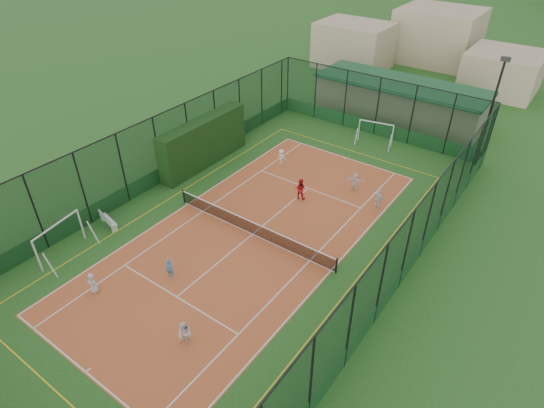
{
  "coord_description": "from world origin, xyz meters",
  "views": [
    {
      "loc": [
        13.67,
        -16.93,
        17.36
      ],
      "look_at": [
        0.07,
        1.93,
        1.2
      ],
      "focal_mm": 30.0,
      "sensor_mm": 36.0,
      "label": 1
    }
  ],
  "objects_px": {
    "child_near_right": "(185,334)",
    "coach": "(300,189)",
    "floodlight_ne": "(489,115)",
    "child_far_left": "(281,156)",
    "child_near_left": "(93,283)",
    "child_far_right": "(378,199)",
    "child_far_back": "(355,181)",
    "futsal_goal_near": "(60,240)",
    "white_bench": "(108,220)",
    "clubhouse": "(400,99)",
    "futsal_goal_far": "(375,133)",
    "child_near_mid": "(170,268)"
  },
  "relations": [
    {
      "from": "child_near_left",
      "to": "child_near_mid",
      "type": "distance_m",
      "value": 3.94
    },
    {
      "from": "child_far_right",
      "to": "child_far_back",
      "type": "bearing_deg",
      "value": -12.27
    },
    {
      "from": "coach",
      "to": "child_far_back",
      "type": "bearing_deg",
      "value": -144.05
    },
    {
      "from": "child_near_mid",
      "to": "coach",
      "type": "height_order",
      "value": "coach"
    },
    {
      "from": "floodlight_ne",
      "to": "child_near_right",
      "type": "xyz_separation_m",
      "value": [
        -6.09,
        -24.84,
        -3.4
      ]
    },
    {
      "from": "futsal_goal_far",
      "to": "child_near_right",
      "type": "distance_m",
      "value": 23.79
    },
    {
      "from": "futsal_goal_near",
      "to": "white_bench",
      "type": "bearing_deg",
      "value": -7.98
    },
    {
      "from": "white_bench",
      "to": "futsal_goal_near",
      "type": "relative_size",
      "value": 0.52
    },
    {
      "from": "child_near_mid",
      "to": "child_far_back",
      "type": "height_order",
      "value": "child_far_back"
    },
    {
      "from": "clubhouse",
      "to": "coach",
      "type": "distance_m",
      "value": 17.01
    },
    {
      "from": "child_near_mid",
      "to": "child_near_right",
      "type": "relative_size",
      "value": 0.86
    },
    {
      "from": "clubhouse",
      "to": "futsal_goal_near",
      "type": "bearing_deg",
      "value": -104.47
    },
    {
      "from": "futsal_goal_near",
      "to": "child_near_left",
      "type": "xyz_separation_m",
      "value": [
        3.95,
        -0.86,
        -0.43
      ]
    },
    {
      "from": "clubhouse",
      "to": "futsal_goal_far",
      "type": "distance_m",
      "value": 6.59
    },
    {
      "from": "floodlight_ne",
      "to": "child_near_right",
      "type": "relative_size",
      "value": 5.81
    },
    {
      "from": "futsal_goal_far",
      "to": "child_far_left",
      "type": "bearing_deg",
      "value": -132.33
    },
    {
      "from": "clubhouse",
      "to": "coach",
      "type": "height_order",
      "value": "clubhouse"
    },
    {
      "from": "child_near_left",
      "to": "floodlight_ne",
      "type": "bearing_deg",
      "value": 52.5
    },
    {
      "from": "futsal_goal_far",
      "to": "child_far_right",
      "type": "xyz_separation_m",
      "value": [
        4.21,
        -8.42,
        -0.23
      ]
    },
    {
      "from": "futsal_goal_near",
      "to": "child_far_right",
      "type": "height_order",
      "value": "futsal_goal_near"
    },
    {
      "from": "child_far_right",
      "to": "coach",
      "type": "bearing_deg",
      "value": 37.0
    },
    {
      "from": "futsal_goal_near",
      "to": "child_far_right",
      "type": "relative_size",
      "value": 2.39
    },
    {
      "from": "floodlight_ne",
      "to": "child_far_left",
      "type": "relative_size",
      "value": 7.01
    },
    {
      "from": "clubhouse",
      "to": "coach",
      "type": "xyz_separation_m",
      "value": [
        0.19,
        -16.99,
        -0.81
      ]
    },
    {
      "from": "floodlight_ne",
      "to": "futsal_goal_near",
      "type": "xyz_separation_m",
      "value": [
        -16.29,
        -24.39,
        -3.07
      ]
    },
    {
      "from": "child_near_left",
      "to": "child_near_mid",
      "type": "bearing_deg",
      "value": 41.13
    },
    {
      "from": "white_bench",
      "to": "child_near_mid",
      "type": "xyz_separation_m",
      "value": [
        6.45,
        -0.96,
        0.14
      ]
    },
    {
      "from": "clubhouse",
      "to": "child_far_left",
      "type": "distance_m",
      "value": 14.28
    },
    {
      "from": "child_far_back",
      "to": "floodlight_ne",
      "type": "bearing_deg",
      "value": -136.05
    },
    {
      "from": "child_far_left",
      "to": "coach",
      "type": "bearing_deg",
      "value": 139.53
    },
    {
      "from": "child_near_mid",
      "to": "child_near_right",
      "type": "bearing_deg",
      "value": -54.64
    },
    {
      "from": "child_near_left",
      "to": "child_far_right",
      "type": "bearing_deg",
      "value": 49.57
    },
    {
      "from": "child_near_left",
      "to": "coach",
      "type": "distance_m",
      "value": 14.21
    },
    {
      "from": "clubhouse",
      "to": "white_bench",
      "type": "xyz_separation_m",
      "value": [
        -7.8,
        -26.56,
        -1.1
      ]
    },
    {
      "from": "clubhouse",
      "to": "futsal_goal_near",
      "type": "height_order",
      "value": "clubhouse"
    },
    {
      "from": "clubhouse",
      "to": "futsal_goal_far",
      "type": "bearing_deg",
      "value": -83.43
    },
    {
      "from": "child_near_mid",
      "to": "child_far_right",
      "type": "xyz_separation_m",
      "value": [
        6.31,
        12.58,
        0.08
      ]
    },
    {
      "from": "child_far_right",
      "to": "child_far_back",
      "type": "distance_m",
      "value": 2.51
    },
    {
      "from": "child_far_back",
      "to": "coach",
      "type": "bearing_deg",
      "value": 40.41
    },
    {
      "from": "child_near_right",
      "to": "coach",
      "type": "xyz_separation_m",
      "value": [
        -2.32,
        13.25,
        0.05
      ]
    },
    {
      "from": "child_near_right",
      "to": "coach",
      "type": "height_order",
      "value": "coach"
    },
    {
      "from": "clubhouse",
      "to": "child_near_mid",
      "type": "xyz_separation_m",
      "value": [
        -1.35,
        -27.52,
        -0.96
      ]
    },
    {
      "from": "child_far_back",
      "to": "coach",
      "type": "xyz_separation_m",
      "value": [
        -2.51,
        -3.15,
        0.1
      ]
    },
    {
      "from": "child_near_mid",
      "to": "child_far_back",
      "type": "relative_size",
      "value": 0.93
    },
    {
      "from": "child_far_left",
      "to": "child_near_right",
      "type": "bearing_deg",
      "value": 110.15
    },
    {
      "from": "floodlight_ne",
      "to": "futsal_goal_near",
      "type": "height_order",
      "value": "floodlight_ne"
    },
    {
      "from": "futsal_goal_near",
      "to": "futsal_goal_far",
      "type": "bearing_deg",
      "value": -29.89
    },
    {
      "from": "futsal_goal_far",
      "to": "child_far_left",
      "type": "height_order",
      "value": "futsal_goal_far"
    },
    {
      "from": "child_near_right",
      "to": "child_far_back",
      "type": "relative_size",
      "value": 1.08
    },
    {
      "from": "white_bench",
      "to": "child_near_right",
      "type": "bearing_deg",
      "value": -7.45
    }
  ]
}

